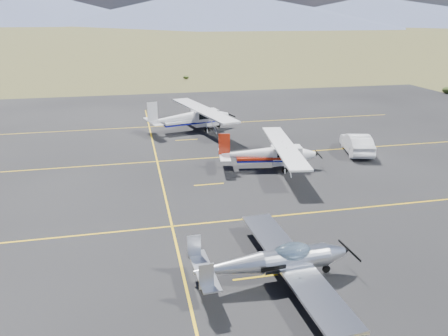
{
  "coord_description": "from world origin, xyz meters",
  "views": [
    {
      "loc": [
        -7.73,
        -18.85,
        10.66
      ],
      "look_at": [
        -2.29,
        6.07,
        1.6
      ],
      "focal_mm": 35.0,
      "sensor_mm": 36.0,
      "label": 1
    }
  ],
  "objects_px": {
    "aircraft_low_wing": "(277,261)",
    "aircraft_cessna": "(269,153)",
    "aircraft_plain": "(191,117)",
    "sedan": "(357,143)"
  },
  "relations": [
    {
      "from": "aircraft_low_wing",
      "to": "aircraft_cessna",
      "type": "xyz_separation_m",
      "value": [
        4.04,
        13.57,
        0.22
      ]
    },
    {
      "from": "aircraft_cessna",
      "to": "aircraft_plain",
      "type": "distance_m",
      "value": 12.53
    },
    {
      "from": "aircraft_cessna",
      "to": "sedan",
      "type": "xyz_separation_m",
      "value": [
        8.06,
        2.11,
        -0.37
      ]
    },
    {
      "from": "aircraft_cessna",
      "to": "sedan",
      "type": "relative_size",
      "value": 2.17
    },
    {
      "from": "aircraft_cessna",
      "to": "sedan",
      "type": "distance_m",
      "value": 8.34
    },
    {
      "from": "sedan",
      "to": "aircraft_low_wing",
      "type": "bearing_deg",
      "value": 66.86
    },
    {
      "from": "sedan",
      "to": "aircraft_cessna",
      "type": "bearing_deg",
      "value": 29.2
    },
    {
      "from": "aircraft_cessna",
      "to": "sedan",
      "type": "height_order",
      "value": "aircraft_cessna"
    },
    {
      "from": "aircraft_low_wing",
      "to": "aircraft_cessna",
      "type": "relative_size",
      "value": 0.88
    },
    {
      "from": "aircraft_cessna",
      "to": "sedan",
      "type": "bearing_deg",
      "value": 22.82
    }
  ]
}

